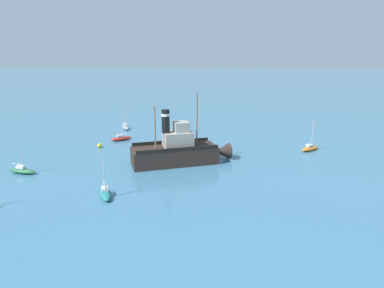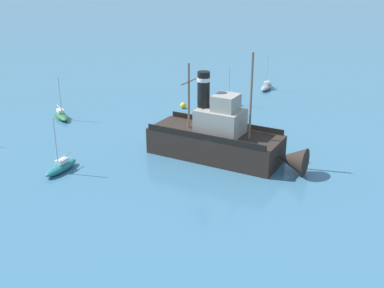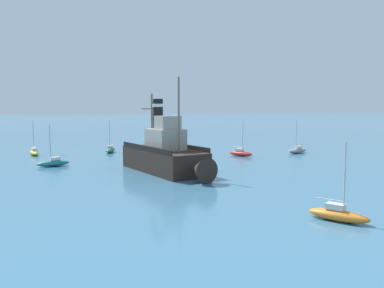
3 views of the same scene
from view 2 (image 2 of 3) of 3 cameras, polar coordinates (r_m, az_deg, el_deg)
ground_plane at (r=43.56m, az=1.87°, el=-1.83°), size 600.00×600.00×0.00m
old_tugboat at (r=43.23m, az=3.46°, el=0.57°), size 7.83×14.75×9.90m
sailboat_green at (r=56.30m, az=-15.25°, el=3.31°), size 1.98×3.95×4.90m
sailboat_red at (r=59.73m, az=4.06°, el=5.05°), size 3.01×3.78×4.90m
sailboat_grey at (r=67.46m, az=8.82°, el=6.76°), size 3.93×2.46×4.90m
sailboat_teal at (r=42.49m, az=-15.28°, el=-2.61°), size 3.94×2.41×4.90m
mooring_buoy at (r=58.19m, az=-1.05°, el=4.60°), size 0.73×0.73×0.73m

